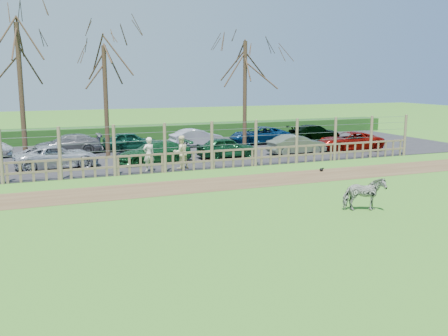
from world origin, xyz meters
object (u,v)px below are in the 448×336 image
object	(u,v)px
tree_mid	(105,75)
car_3	(155,152)
car_11	(196,138)
car_5	(297,145)
car_2	(57,157)
car_12	(259,135)
car_9	(68,144)
crow	(321,170)
car_10	(130,141)
tree_left	(19,60)
car_4	(226,147)
tree_right	(245,69)
car_6	(349,141)
visitor_a	(149,154)
visitor_b	(181,152)
car_13	(314,133)
zebra	(364,194)

from	to	relation	value
tree_mid	car_3	xyz separation A→B (m)	(2.13, -2.73, -4.23)
tree_mid	car_11	bearing A→B (deg)	23.71
car_5	car_11	size ratio (longest dim) A/B	1.00
car_2	car_12	xyz separation A→B (m)	(14.03, 4.99, 0.00)
car_9	car_5	bearing A→B (deg)	69.23
car_2	car_5	distance (m)	14.01
crow	car_11	size ratio (longest dim) A/B	0.07
crow	car_10	bearing A→B (deg)	125.22
tree_left	car_4	bearing A→B (deg)	-7.23
tree_right	car_3	bearing A→B (deg)	-154.81
tree_mid	crow	distance (m)	13.36
crow	car_6	distance (m)	7.85
visitor_a	crow	size ratio (longest dim) A/B	7.20
car_3	tree_right	bearing A→B (deg)	108.34
visitor_b	car_4	distance (m)	4.37
crow	car_9	size ratio (longest dim) A/B	0.06
tree_right	car_5	xyz separation A→B (m)	(2.03, -3.33, -4.60)
tree_mid	visitor_b	bearing A→B (deg)	-58.75
car_9	car_10	world-z (taller)	same
tree_mid	car_6	size ratio (longest dim) A/B	1.58
car_3	car_13	distance (m)	14.39
car_10	tree_right	bearing A→B (deg)	-104.64
visitor_b	car_9	distance (m)	9.06
zebra	crow	world-z (taller)	zebra
zebra	car_4	xyz separation A→B (m)	(-0.19, 12.79, 0.03)
visitor_b	zebra	bearing A→B (deg)	101.81
car_12	zebra	bearing A→B (deg)	-10.07
car_5	car_12	bearing A→B (deg)	-2.15
tree_left	crow	size ratio (longest dim) A/B	32.87
zebra	visitor_b	xyz separation A→B (m)	(-3.73, 10.26, 0.29)
tree_mid	tree_right	distance (m)	9.02
car_9	car_13	bearing A→B (deg)	91.22
crow	car_11	distance (m)	11.38
car_2	car_10	xyz separation A→B (m)	(4.80, 5.11, 0.00)
visitor_b	car_12	world-z (taller)	visitor_b
car_6	zebra	bearing A→B (deg)	-25.86
car_3	car_10	bearing A→B (deg)	176.40
zebra	tree_right	bearing A→B (deg)	8.58
zebra	car_2	distance (m)	16.03
visitor_b	crow	world-z (taller)	visitor_b
tree_right	car_3	world-z (taller)	tree_right
tree_right	car_6	bearing A→B (deg)	-27.39
tree_mid	car_12	xyz separation A→B (m)	(11.05, 2.57, -4.23)
car_11	visitor_b	bearing A→B (deg)	150.15
crow	car_12	xyz separation A→B (m)	(1.59, 10.71, 0.54)
zebra	crow	xyz separation A→B (m)	(2.74, 7.05, -0.52)
car_10	car_13	distance (m)	13.74
car_11	crow	bearing A→B (deg)	-170.47
tree_left	car_12	xyz separation A→B (m)	(15.55, 3.57, -4.98)
tree_mid	car_4	world-z (taller)	tree_mid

